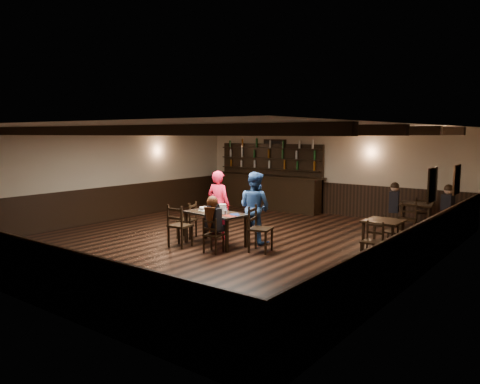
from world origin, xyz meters
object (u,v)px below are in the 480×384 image
Objects in this scene: man_blue at (255,207)px; dining_table at (215,216)px; chair_near_right at (212,233)px; cake at (204,209)px; chair_near_left at (178,223)px; bar_counter at (267,187)px; woman_pink at (219,205)px.

dining_table is at bearing 55.05° from man_blue.
chair_near_right is 2.83× the size of cake.
chair_near_left reaches higher than dining_table.
cake is 5.35m from bar_counter.
dining_table is at bearing -8.64° from cake.
woman_pink reaches higher than chair_near_right.
woman_pink is 0.99× the size of man_blue.
chair_near_left is 0.23× the size of bar_counter.
dining_table is 1.59× the size of chair_near_left.
chair_near_right is 1.43m from man_blue.
chair_near_right is 6.30m from bar_counter.
man_blue reaches higher than dining_table.
cake is at bearing 83.83° from woman_pink.
bar_counter reaches higher than cake.
chair_near_left is (-0.52, -0.69, -0.10)m from dining_table.
dining_table is 0.92× the size of woman_pink.
chair_near_right is at bearing -66.80° from bar_counter.
bar_counter is at bearing -55.48° from man_blue.
chair_near_left is 0.79m from cake.
dining_table is at bearing 118.62° from woman_pink.
dining_table is at bearing 124.61° from chair_near_right.
woman_pink is at bearing 123.36° from dining_table.
man_blue reaches higher than cake.
chair_near_right is (0.96, 0.05, -0.11)m from chair_near_left.
dining_table is 1.97× the size of chair_near_right.
dining_table is 0.92× the size of man_blue.
chair_near_left reaches higher than cake.
man_blue is 6.07× the size of cake.
woman_pink is at bearing 88.56° from cake.
chair_near_left reaches higher than chair_near_right.
chair_near_right is at bearing 2.77° from chair_near_left.
bar_counter is (-1.52, 5.83, 0.16)m from chair_near_left.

